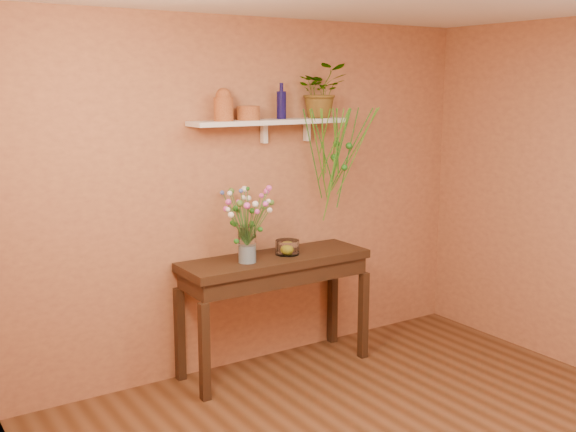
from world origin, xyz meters
name	(u,v)px	position (x,y,z in m)	size (l,w,h in m)	color
room	(443,243)	(0.00, 0.00, 1.35)	(4.04, 4.04, 2.70)	brown
sideboard	(275,273)	(0.00, 1.74, 0.77)	(1.49, 0.48, 0.91)	#341E11
wall_shelf	(271,122)	(0.06, 1.87, 1.92)	(1.30, 0.24, 0.19)	white
terracotta_jug	(223,105)	(-0.36, 1.85, 2.05)	(0.15, 0.15, 0.24)	#A95F31
terracotta_pot	(248,113)	(-0.14, 1.88, 1.99)	(0.17, 0.17, 0.10)	#A95F31
blue_bottle	(281,104)	(0.16, 1.89, 2.05)	(0.09, 0.09, 0.27)	#0F0B3E
spider_plant	(321,91)	(0.54, 1.89, 2.15)	(0.38, 0.33, 0.42)	#20661A
plant_fronds	(338,152)	(0.59, 1.74, 1.68)	(0.72, 0.33, 0.90)	#20661A
glass_vase	(247,247)	(-0.27, 1.69, 1.02)	(0.13, 0.13, 0.27)	white
bouquet	(248,208)	(-0.25, 1.70, 1.31)	(0.44, 0.52, 0.43)	#386B28
glass_bowl	(287,248)	(0.12, 1.74, 0.96)	(0.18, 0.18, 0.11)	white
lemon	(287,249)	(0.11, 1.73, 0.95)	(0.08, 0.08, 0.08)	yellow
carton	(243,254)	(-0.28, 1.72, 0.96)	(0.06, 0.04, 0.11)	teal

